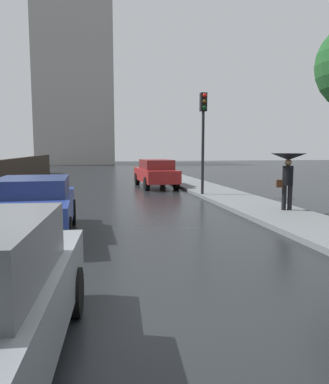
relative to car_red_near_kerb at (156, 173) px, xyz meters
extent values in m
plane|color=black|center=(-2.87, -15.71, -0.79)|extent=(120.00, 120.00, 0.00)
cube|color=maroon|center=(0.00, 0.06, -0.13)|extent=(1.84, 4.62, 0.65)
cube|color=maroon|center=(0.01, -0.19, 0.45)|extent=(1.55, 2.49, 0.50)
cylinder|color=black|center=(-0.83, 1.53, -0.45)|extent=(0.25, 0.69, 0.68)
cylinder|color=black|center=(0.69, 1.60, -0.45)|extent=(0.25, 0.69, 0.68)
cylinder|color=black|center=(-0.70, -1.47, -0.45)|extent=(0.25, 0.69, 0.68)
cylinder|color=black|center=(0.82, -1.41, -0.45)|extent=(0.25, 0.69, 0.68)
cylinder|color=black|center=(-3.55, -15.12, -0.49)|extent=(0.26, 0.61, 0.60)
cube|color=navy|center=(-4.69, -10.67, -0.14)|extent=(1.89, 4.09, 0.62)
cube|color=navy|center=(-4.70, -10.35, 0.37)|extent=(1.63, 2.19, 0.41)
cylinder|color=black|center=(-3.84, -11.99, -0.45)|extent=(0.23, 0.68, 0.68)
cylinder|color=black|center=(-3.89, -9.32, -0.45)|extent=(0.23, 0.68, 0.68)
cylinder|color=black|center=(-5.55, -9.35, -0.45)|extent=(0.23, 0.68, 0.68)
cylinder|color=black|center=(2.75, -9.06, -0.26)|extent=(0.14, 0.14, 0.78)
cylinder|color=black|center=(2.58, -9.02, -0.26)|extent=(0.14, 0.14, 0.78)
cylinder|color=black|center=(2.66, -9.04, 0.43)|extent=(0.33, 0.33, 0.60)
sphere|color=#8C6647|center=(2.66, -9.04, 0.84)|extent=(0.21, 0.21, 0.21)
cube|color=#3F2314|center=(2.43, -8.98, 0.18)|extent=(0.22, 0.15, 0.24)
cylinder|color=#4C4C51|center=(2.66, -9.04, 0.75)|extent=(0.02, 0.02, 0.75)
cone|color=black|center=(2.66, -9.04, 1.02)|extent=(1.07, 1.07, 0.21)
cylinder|color=black|center=(1.26, -4.53, 1.09)|extent=(0.12, 0.12, 3.47)
cube|color=black|center=(1.26, -4.53, 3.19)|extent=(0.26, 0.26, 0.75)
sphere|color=red|center=(1.26, -4.70, 3.44)|extent=(0.17, 0.17, 0.17)
sphere|color=#392405|center=(1.26, -4.70, 3.19)|extent=(0.17, 0.17, 0.17)
sphere|color=black|center=(1.26, -4.70, 2.94)|extent=(0.17, 0.17, 0.17)
cube|color=#9E9993|center=(-6.00, 35.29, 10.45)|extent=(11.08, 11.45, 22.48)
camera|label=1|loc=(-3.26, -19.59, 1.25)|focal=34.62mm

